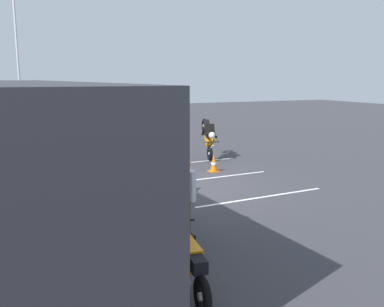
{
  "coord_description": "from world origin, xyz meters",
  "views": [
    {
      "loc": [
        -11.58,
        5.09,
        3.33
      ],
      "look_at": [
        -0.3,
        0.03,
        1.1
      ],
      "focal_mm": 39.35,
      "sensor_mm": 36.0,
      "label": 1
    }
  ],
  "objects_px": {
    "spectator_left": "(155,180)",
    "flagpole": "(19,80)",
    "tour_bus": "(17,158)",
    "spectator_right": "(147,165)",
    "spectator_centre": "(146,174)",
    "parked_motorcycle_silver": "(188,263)",
    "traffic_cone": "(214,163)",
    "spectator_far_left": "(186,192)",
    "stunt_motorcycle": "(208,135)"
  },
  "relations": [
    {
      "from": "spectator_far_left",
      "to": "spectator_left",
      "type": "distance_m",
      "value": 1.05
    },
    {
      "from": "parked_motorcycle_silver",
      "to": "spectator_right",
      "type": "bearing_deg",
      "value": -10.88
    },
    {
      "from": "spectator_centre",
      "to": "parked_motorcycle_silver",
      "type": "relative_size",
      "value": 0.83
    },
    {
      "from": "spectator_left",
      "to": "spectator_centre",
      "type": "bearing_deg",
      "value": -5.91
    },
    {
      "from": "tour_bus",
      "to": "stunt_motorcycle",
      "type": "xyz_separation_m",
      "value": [
        5.7,
        -7.42,
        -0.63
      ]
    },
    {
      "from": "spectator_far_left",
      "to": "parked_motorcycle_silver",
      "type": "relative_size",
      "value": 0.85
    },
    {
      "from": "spectator_left",
      "to": "parked_motorcycle_silver",
      "type": "height_order",
      "value": "spectator_left"
    },
    {
      "from": "spectator_left",
      "to": "traffic_cone",
      "type": "height_order",
      "value": "spectator_left"
    },
    {
      "from": "flagpole",
      "to": "spectator_left",
      "type": "bearing_deg",
      "value": -165.35
    },
    {
      "from": "parked_motorcycle_silver",
      "to": "flagpole",
      "type": "height_order",
      "value": "flagpole"
    },
    {
      "from": "spectator_far_left",
      "to": "stunt_motorcycle",
      "type": "xyz_separation_m",
      "value": [
        7.68,
        -4.32,
        -0.02
      ]
    },
    {
      "from": "traffic_cone",
      "to": "stunt_motorcycle",
      "type": "bearing_deg",
      "value": -21.39
    },
    {
      "from": "spectator_centre",
      "to": "traffic_cone",
      "type": "xyz_separation_m",
      "value": [
        3.54,
        -3.69,
        -0.7
      ]
    },
    {
      "from": "stunt_motorcycle",
      "to": "spectator_left",
      "type": "bearing_deg",
      "value": 145.27
    },
    {
      "from": "flagpole",
      "to": "traffic_cone",
      "type": "distance_m",
      "value": 8.09
    },
    {
      "from": "spectator_left",
      "to": "stunt_motorcycle",
      "type": "height_order",
      "value": "spectator_left"
    },
    {
      "from": "spectator_far_left",
      "to": "stunt_motorcycle",
      "type": "relative_size",
      "value": 0.89
    },
    {
      "from": "spectator_left",
      "to": "flagpole",
      "type": "height_order",
      "value": "flagpole"
    },
    {
      "from": "spectator_far_left",
      "to": "spectator_right",
      "type": "height_order",
      "value": "spectator_far_left"
    },
    {
      "from": "stunt_motorcycle",
      "to": "traffic_cone",
      "type": "distance_m",
      "value": 2.41
    },
    {
      "from": "spectator_centre",
      "to": "spectator_right",
      "type": "bearing_deg",
      "value": -19.21
    },
    {
      "from": "tour_bus",
      "to": "spectator_right",
      "type": "xyz_separation_m",
      "value": [
        0.98,
        -3.23,
        -0.63
      ]
    },
    {
      "from": "spectator_centre",
      "to": "stunt_motorcycle",
      "type": "bearing_deg",
      "value": -38.53
    },
    {
      "from": "spectator_centre",
      "to": "stunt_motorcycle",
      "type": "relative_size",
      "value": 0.87
    },
    {
      "from": "traffic_cone",
      "to": "flagpole",
      "type": "bearing_deg",
      "value": 54.29
    },
    {
      "from": "tour_bus",
      "to": "spectator_right",
      "type": "distance_m",
      "value": 3.43
    },
    {
      "from": "tour_bus",
      "to": "stunt_motorcycle",
      "type": "distance_m",
      "value": 9.38
    },
    {
      "from": "spectator_left",
      "to": "flagpole",
      "type": "distance_m",
      "value": 9.48
    },
    {
      "from": "spectator_left",
      "to": "parked_motorcycle_silver",
      "type": "xyz_separation_m",
      "value": [
        -3.01,
        0.52,
        -0.6
      ]
    },
    {
      "from": "spectator_left",
      "to": "tour_bus",
      "type": "bearing_deg",
      "value": 70.77
    },
    {
      "from": "spectator_far_left",
      "to": "tour_bus",
      "type": "bearing_deg",
      "value": 57.48
    },
    {
      "from": "parked_motorcycle_silver",
      "to": "traffic_cone",
      "type": "distance_m",
      "value": 8.69
    },
    {
      "from": "flagpole",
      "to": "spectator_centre",
      "type": "bearing_deg",
      "value": -162.94
    },
    {
      "from": "tour_bus",
      "to": "traffic_cone",
      "type": "xyz_separation_m",
      "value": [
        3.56,
        -6.58,
        -1.34
      ]
    },
    {
      "from": "spectator_left",
      "to": "spectator_right",
      "type": "xyz_separation_m",
      "value": [
        1.95,
        -0.44,
        -0.06
      ]
    },
    {
      "from": "parked_motorcycle_silver",
      "to": "flagpole",
      "type": "bearing_deg",
      "value": 8.65
    },
    {
      "from": "tour_bus",
      "to": "parked_motorcycle_silver",
      "type": "xyz_separation_m",
      "value": [
        -3.98,
        -2.27,
        -1.16
      ]
    },
    {
      "from": "spectator_centre",
      "to": "traffic_cone",
      "type": "height_order",
      "value": "spectator_centre"
    },
    {
      "from": "tour_bus",
      "to": "flagpole",
      "type": "distance_m",
      "value": 8.13
    },
    {
      "from": "parked_motorcycle_silver",
      "to": "spectator_left",
      "type": "bearing_deg",
      "value": -9.75
    },
    {
      "from": "stunt_motorcycle",
      "to": "tour_bus",
      "type": "bearing_deg",
      "value": 127.56
    },
    {
      "from": "parked_motorcycle_silver",
      "to": "stunt_motorcycle",
      "type": "xyz_separation_m",
      "value": [
        9.69,
        -5.15,
        0.54
      ]
    },
    {
      "from": "parked_motorcycle_silver",
      "to": "flagpole",
      "type": "relative_size",
      "value": 0.31
    },
    {
      "from": "spectator_centre",
      "to": "flagpole",
      "type": "relative_size",
      "value": 0.26
    },
    {
      "from": "spectator_right",
      "to": "spectator_centre",
      "type": "bearing_deg",
      "value": 160.79
    },
    {
      "from": "spectator_centre",
      "to": "parked_motorcycle_silver",
      "type": "xyz_separation_m",
      "value": [
        -4.0,
        0.62,
        -0.53
      ]
    },
    {
      "from": "tour_bus",
      "to": "stunt_motorcycle",
      "type": "relative_size",
      "value": 5.86
    },
    {
      "from": "spectator_left",
      "to": "parked_motorcycle_silver",
      "type": "distance_m",
      "value": 3.11
    },
    {
      "from": "spectator_right",
      "to": "stunt_motorcycle",
      "type": "relative_size",
      "value": 0.87
    },
    {
      "from": "spectator_right",
      "to": "parked_motorcycle_silver",
      "type": "distance_m",
      "value": 5.08
    }
  ]
}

